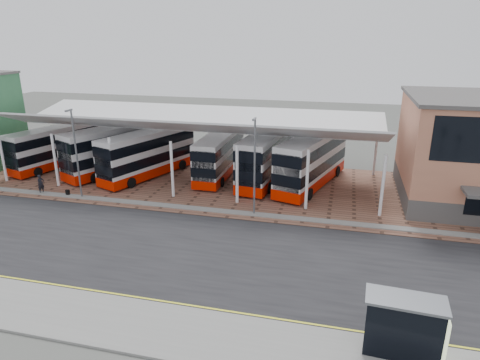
# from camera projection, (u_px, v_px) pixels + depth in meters

# --- Properties ---
(ground) EXTENTS (140.00, 140.00, 0.00)m
(ground) POSITION_uv_depth(u_px,v_px,m) (207.00, 247.00, 29.84)
(ground) COLOR #4B4D48
(road) EXTENTS (120.00, 14.00, 0.02)m
(road) POSITION_uv_depth(u_px,v_px,m) (202.00, 254.00, 28.92)
(road) COLOR black
(road) RESTS_ON ground
(forecourt) EXTENTS (72.00, 16.00, 0.06)m
(forecourt) POSITION_uv_depth(u_px,v_px,m) (269.00, 187.00, 41.31)
(forecourt) COLOR brown
(forecourt) RESTS_ON ground
(sidewalk) EXTENTS (120.00, 4.00, 0.14)m
(sidewalk) POSITION_uv_depth(u_px,v_px,m) (151.00, 328.00, 21.56)
(sidewalk) COLOR slate
(sidewalk) RESTS_ON ground
(north_kerb) EXTENTS (120.00, 0.80, 0.14)m
(north_kerb) POSITION_uv_depth(u_px,v_px,m) (230.00, 212.00, 35.51)
(north_kerb) COLOR slate
(north_kerb) RESTS_ON ground
(yellow_line_near) EXTENTS (120.00, 0.12, 0.01)m
(yellow_line_near) POSITION_uv_depth(u_px,v_px,m) (167.00, 305.00, 23.41)
(yellow_line_near) COLOR yellow
(yellow_line_near) RESTS_ON road
(yellow_line_far) EXTENTS (120.00, 0.12, 0.01)m
(yellow_line_far) POSITION_uv_depth(u_px,v_px,m) (169.00, 302.00, 23.68)
(yellow_line_far) COLOR yellow
(yellow_line_far) RESTS_ON road
(canopy) EXTENTS (37.00, 11.63, 7.07)m
(canopy) POSITION_uv_depth(u_px,v_px,m) (192.00, 123.00, 42.12)
(canopy) COLOR white
(canopy) RESTS_ON ground
(lamp_west) EXTENTS (0.16, 0.90, 8.07)m
(lamp_west) POSITION_uv_depth(u_px,v_px,m) (76.00, 151.00, 37.38)
(lamp_west) COLOR slate
(lamp_west) RESTS_ON ground
(lamp_east) EXTENTS (0.16, 0.90, 8.07)m
(lamp_east) POSITION_uv_depth(u_px,v_px,m) (255.00, 164.00, 33.73)
(lamp_east) COLOR slate
(lamp_east) RESTS_ON ground
(bus_0) EXTENTS (5.33, 10.96, 4.41)m
(bus_0) POSITION_uv_depth(u_px,v_px,m) (56.00, 147.00, 47.09)
(bus_0) COLOR silver
(bus_0) RESTS_ON forecourt
(bus_1) EXTENTS (7.49, 11.93, 4.90)m
(bus_1) POSITION_uv_depth(u_px,v_px,m) (117.00, 149.00, 45.31)
(bus_1) COLOR silver
(bus_1) RESTS_ON forecourt
(bus_2) EXTENTS (6.47, 11.55, 4.68)m
(bus_2) POSITION_uv_depth(u_px,v_px,m) (148.00, 154.00, 43.89)
(bus_2) COLOR silver
(bus_2) RESTS_ON forecourt
(bus_3) EXTENTS (2.71, 10.66, 4.39)m
(bus_3) POSITION_uv_depth(u_px,v_px,m) (220.00, 155.00, 44.09)
(bus_3) COLOR silver
(bus_3) RESTS_ON forecourt
(bus_4) EXTENTS (4.13, 12.19, 4.92)m
(bus_4) POSITION_uv_depth(u_px,v_px,m) (268.00, 156.00, 42.73)
(bus_4) COLOR silver
(bus_4) RESTS_ON forecourt
(bus_5) EXTENTS (6.09, 12.35, 4.97)m
(bus_5) POSITION_uv_depth(u_px,v_px,m) (312.00, 161.00, 41.15)
(bus_5) COLOR silver
(bus_5) RESTS_ON forecourt
(pedestrian) EXTENTS (0.63, 0.76, 1.78)m
(pedestrian) POSITION_uv_depth(u_px,v_px,m) (41.00, 184.00, 39.51)
(pedestrian) COLOR black
(pedestrian) RESTS_ON forecourt
(suitcase) EXTENTS (0.32, 0.23, 0.54)m
(suitcase) POSITION_uv_depth(u_px,v_px,m) (68.00, 193.00, 39.11)
(suitcase) COLOR black
(suitcase) RESTS_ON forecourt
(bus_shelter) EXTENTS (3.66, 1.86, 2.85)m
(bus_shelter) POSITION_uv_depth(u_px,v_px,m) (411.00, 325.00, 18.89)
(bus_shelter) COLOR black
(bus_shelter) RESTS_ON sidewalk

